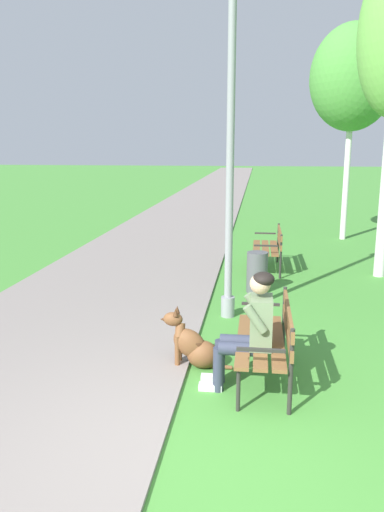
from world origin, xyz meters
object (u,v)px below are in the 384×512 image
Objects in this scene: lamp_post_near at (230,151)px; litter_bin at (257,272)px; park_bench_near at (270,335)px; person_seated_on_near_bench at (250,326)px; park_bench_mid at (270,245)px; birch_tree_fourth at (353,78)px; dog_brown at (194,345)px.

litter_bin is at bearing 72.57° from lamp_post_near.
lamp_post_near reaches higher than park_bench_near.
park_bench_mid is at bearing 86.54° from person_seated_on_near_bench.
litter_bin is at bearing -98.75° from park_bench_mid.
park_bench_mid is at bearing 77.28° from lamp_post_near.
litter_bin is (-2.27, -5.37, -3.79)m from birch_tree_fourth.
person_seated_on_near_bench is at bearing -80.85° from lamp_post_near.
litter_bin is at bearing 92.50° from park_bench_near.
birch_tree_fourth is (2.69, 6.70, 1.75)m from lamp_post_near.
litter_bin is (0.42, 1.33, -2.05)m from lamp_post_near.
park_bench_near reaches higher than dog_brown.
lamp_post_near reaches higher than litter_bin.
dog_brown is (-0.95, -4.76, -0.25)m from park_bench_mid.
person_seated_on_near_bench reaches higher than dog_brown.
lamp_post_near is 0.85× the size of birch_tree_fourth.
lamp_post_near is (-0.67, -2.97, 1.88)m from park_bench_mid.
lamp_post_near is at bearing -107.43° from litter_bin.
lamp_post_near is 7.43m from birch_tree_fourth.
park_bench_near is 9.67m from birch_tree_fourth.
birch_tree_fourth reaches higher than park_bench_mid.
park_bench_mid is 1.67m from litter_bin.
park_bench_near is 0.34m from person_seated_on_near_bench.
dog_brown is at bearing 165.54° from park_bench_near.
lamp_post_near is (-0.56, 2.01, 1.88)m from park_bench_near.
birch_tree_fourth reaches higher than park_bench_near.
person_seated_on_near_bench reaches higher than park_bench_near.
lamp_post_near reaches higher than person_seated_on_near_bench.
dog_brown is 1.19× the size of litter_bin.
person_seated_on_near_bench is at bearing -93.46° from park_bench_mid.
dog_brown is at bearing 145.90° from person_seated_on_near_bench.
birch_tree_fourth is at bearing 75.32° from person_seated_on_near_bench.
dog_brown is at bearing -101.27° from park_bench_mid.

